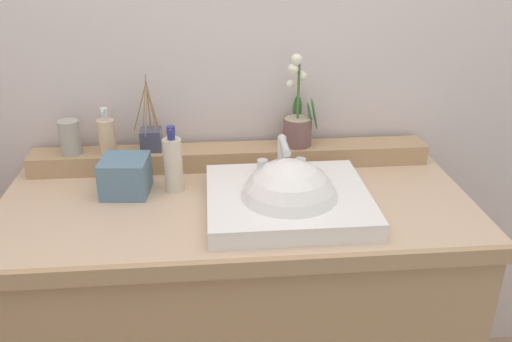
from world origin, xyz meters
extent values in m
cube|color=beige|center=(0.00, 0.41, 1.25)|extent=(3.04, 0.20, 2.50)
cube|color=tan|center=(0.00, 0.00, 0.41)|extent=(1.30, 0.58, 0.83)
cube|color=#CEAB8B|center=(0.00, 0.00, 0.84)|extent=(1.33, 0.61, 0.04)
cube|color=tan|center=(0.00, -0.30, 0.84)|extent=(1.33, 0.02, 0.04)
cube|color=tan|center=(0.00, 0.24, 0.89)|extent=(1.25, 0.10, 0.06)
cube|color=white|center=(0.14, -0.06, 0.89)|extent=(0.43, 0.39, 0.05)
sphere|color=white|center=(0.14, -0.08, 0.87)|extent=(0.28, 0.28, 0.28)
cylinder|color=silver|center=(0.14, 0.08, 0.96)|extent=(0.02, 0.02, 0.10)
cylinder|color=silver|center=(0.14, 0.02, 1.01)|extent=(0.02, 0.11, 0.02)
sphere|color=silver|center=(0.14, 0.08, 1.01)|extent=(0.03, 0.03, 0.03)
cylinder|color=silver|center=(0.08, 0.08, 0.93)|extent=(0.03, 0.03, 0.04)
cylinder|color=silver|center=(0.19, 0.08, 0.93)|extent=(0.03, 0.03, 0.04)
cylinder|color=brown|center=(0.21, 0.24, 0.97)|extent=(0.09, 0.09, 0.09)
cylinder|color=tan|center=(0.21, 0.24, 1.01)|extent=(0.08, 0.08, 0.01)
cylinder|color=#476B38|center=(0.21, 0.24, 1.11)|extent=(0.01, 0.01, 0.19)
ellipsoid|color=#387033|center=(0.26, 0.24, 1.03)|extent=(0.03, 0.03, 0.10)
ellipsoid|color=#387033|center=(0.22, 0.29, 1.03)|extent=(0.03, 0.03, 0.10)
ellipsoid|color=#387033|center=(0.25, 0.24, 1.03)|extent=(0.02, 0.03, 0.07)
sphere|color=white|center=(0.19, 0.27, 1.12)|extent=(0.03, 0.03, 0.03)
sphere|color=white|center=(0.22, 0.25, 1.15)|extent=(0.03, 0.03, 0.03)
sphere|color=white|center=(0.19, 0.23, 1.18)|extent=(0.03, 0.03, 0.03)
sphere|color=white|center=(0.20, 0.23, 1.20)|extent=(0.03, 0.03, 0.03)
cylinder|color=#D6B78E|center=(-0.38, 0.22, 0.98)|extent=(0.05, 0.05, 0.11)
cylinder|color=silver|center=(-0.38, 0.22, 1.04)|extent=(0.02, 0.02, 0.02)
cylinder|color=silver|center=(-0.38, 0.22, 1.06)|extent=(0.02, 0.02, 0.02)
cylinder|color=silver|center=(-0.38, 0.21, 1.07)|extent=(0.01, 0.03, 0.01)
cylinder|color=#A3A195|center=(-0.49, 0.23, 0.98)|extent=(0.06, 0.06, 0.11)
cube|color=#45485F|center=(-0.25, 0.24, 0.96)|extent=(0.06, 0.06, 0.07)
cylinder|color=#9E7A4C|center=(-0.24, 0.25, 1.06)|extent=(0.03, 0.01, 0.16)
cylinder|color=#9E7A4C|center=(-0.24, 0.26, 1.06)|extent=(0.03, 0.03, 0.15)
cylinder|color=#9E7A4C|center=(-0.25, 0.26, 1.06)|extent=(0.01, 0.04, 0.15)
cylinder|color=#9E7A4C|center=(-0.28, 0.26, 1.06)|extent=(0.06, 0.03, 0.16)
cylinder|color=#9E7A4C|center=(-0.26, 0.24, 1.07)|extent=(0.03, 0.02, 0.19)
cylinder|color=#9E7A4C|center=(-0.26, 0.23, 1.05)|extent=(0.02, 0.04, 0.14)
cylinder|color=#9E7A4C|center=(-0.24, 0.23, 1.06)|extent=(0.02, 0.02, 0.15)
cylinder|color=beige|center=(-0.17, 0.08, 0.94)|extent=(0.05, 0.05, 0.16)
cylinder|color=navy|center=(-0.17, 0.08, 1.03)|extent=(0.02, 0.02, 0.02)
cylinder|color=navy|center=(-0.17, 0.08, 1.05)|extent=(0.02, 0.02, 0.02)
cylinder|color=navy|center=(-0.17, 0.07, 1.05)|extent=(0.01, 0.03, 0.01)
cube|color=slate|center=(-0.31, 0.08, 0.92)|extent=(0.14, 0.14, 0.11)
camera|label=1|loc=(-0.06, -1.34, 1.57)|focal=37.86mm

